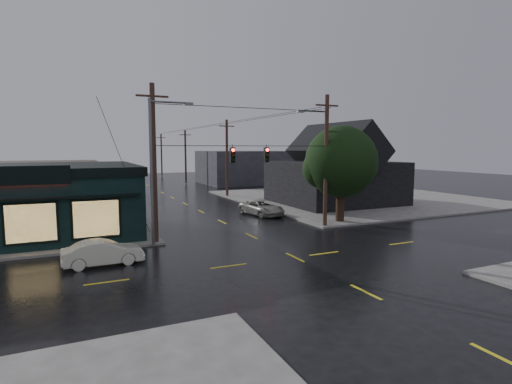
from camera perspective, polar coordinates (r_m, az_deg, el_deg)
name	(u,v)px	position (r m, az deg, el deg)	size (l,w,h in m)	color
ground_plane	(295,257)	(22.95, 5.56, -9.28)	(160.00, 160.00, 0.00)	black
sidewalk_ne	(353,198)	(50.36, 13.74, -0.80)	(28.00, 28.00, 0.15)	#61605B
pizza_shop	(14,200)	(32.41, -31.33, -0.99)	(16.30, 12.34, 4.90)	black
ne_building	(335,163)	(44.61, 11.25, 4.04)	(12.60, 11.60, 8.75)	black
corner_tree	(341,162)	(33.29, 12.06, 4.21)	(5.89, 5.89, 7.83)	black
utility_pole_nw	(156,244)	(26.70, -14.05, -7.21)	(2.00, 0.32, 10.15)	black
utility_pole_ne	(325,227)	(31.70, 9.79, -4.98)	(2.00, 0.32, 10.15)	black
utility_pole_far_a	(227,197)	(50.65, -4.13, -0.68)	(2.00, 0.32, 9.65)	black
utility_pole_far_b	(186,184)	(69.62, -9.96, 1.16)	(2.00, 0.32, 9.15)	black
utility_pole_far_c	(162,176)	(89.05, -13.28, 2.19)	(2.00, 0.32, 9.15)	black
span_signal_assembly	(250,155)	(27.95, -0.91, 5.37)	(13.00, 0.48, 1.23)	black
streetlight_nw	(154,247)	(25.98, -14.41, -7.60)	(5.40, 0.30, 9.15)	#5D6061
streetlight_ne	(325,225)	(32.54, 9.82, -4.68)	(5.40, 0.30, 9.15)	#5D6061
bg_building_west	(49,178)	(59.24, -27.45, 1.78)	(12.00, 10.00, 4.40)	#2F2422
bg_building_east	(244,167)	(69.67, -1.78, 3.56)	(14.00, 12.00, 5.60)	#2A292F
sedan_cream	(103,253)	(22.72, -20.99, -8.09)	(1.42, 4.08, 1.34)	silver
suv_silver	(262,208)	(36.69, 0.83, -2.25)	(2.29, 4.96, 1.38)	#9D9D91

